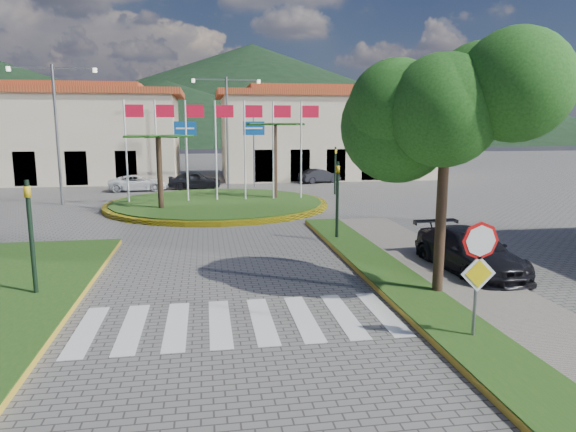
{
  "coord_description": "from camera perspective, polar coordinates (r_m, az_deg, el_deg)",
  "views": [
    {
      "loc": [
        -0.64,
        -7.56,
        4.57
      ],
      "look_at": [
        1.87,
        8.0,
        1.8
      ],
      "focal_mm": 32.0,
      "sensor_mm": 36.0,
      "label": 1
    }
  ],
  "objects": [
    {
      "name": "traffic_light_left",
      "position": [
        15.02,
        -26.69,
        -1.19
      ],
      "size": [
        0.15,
        0.18,
        3.2
      ],
      "color": "black",
      "rests_on": "ground"
    },
    {
      "name": "crosswalk",
      "position": [
        12.45,
        -5.7,
        -11.6
      ],
      "size": [
        8.0,
        3.0,
        0.01
      ],
      "primitive_type": "cube",
      "color": "silver",
      "rests_on": "ground"
    },
    {
      "name": "building_left",
      "position": [
        47.49,
        -25.79,
        8.19
      ],
      "size": [
        23.32,
        9.54,
        8.05
      ],
      "color": "beige",
      "rests_on": "ground"
    },
    {
      "name": "hill_far_east",
      "position": [
        159.17,
        17.52,
        11.12
      ],
      "size": [
        120.0,
        120.0,
        18.0
      ],
      "primitive_type": "cone",
      "color": "black",
      "rests_on": "ground"
    },
    {
      "name": "direction_sign_east",
      "position": [
        38.72,
        -3.82,
        8.41
      ],
      "size": [
        1.6,
        0.14,
        5.2
      ],
      "color": "slate",
      "rests_on": "ground"
    },
    {
      "name": "car_dark_a",
      "position": [
        38.43,
        -10.34,
        3.95
      ],
      "size": [
        3.86,
        1.64,
        1.3
      ],
      "primitive_type": "imported",
      "rotation": [
        0.0,
        0.0,
        1.54
      ],
      "color": "black",
      "rests_on": "ground"
    },
    {
      "name": "street_lamp_west",
      "position": [
        32.65,
        -24.32,
        8.97
      ],
      "size": [
        4.8,
        0.16,
        8.0
      ],
      "color": "slate",
      "rests_on": "ground"
    },
    {
      "name": "hill_far_mid",
      "position": [
        168.61,
        -3.94,
        13.5
      ],
      "size": [
        180.0,
        180.0,
        30.0
      ],
      "primitive_type": "cone",
      "color": "black",
      "rests_on": "ground"
    },
    {
      "name": "ground",
      "position": [
        8.86,
        -3.98,
        -21.12
      ],
      "size": [
        160.0,
        160.0,
        0.0
      ],
      "primitive_type": "plane",
      "color": "slate",
      "rests_on": "ground"
    },
    {
      "name": "roundabout_island",
      "position": [
        29.89,
        -7.84,
        1.43
      ],
      "size": [
        12.7,
        12.7,
        6.0
      ],
      "color": "yellow",
      "rests_on": "ground"
    },
    {
      "name": "verge_right",
      "position": [
        11.88,
        19.39,
        -12.79
      ],
      "size": [
        1.6,
        28.0,
        0.18
      ],
      "primitive_type": "cube",
      "color": "#244D16",
      "rests_on": "ground"
    },
    {
      "name": "street_lamp_centre",
      "position": [
        37.6,
        -6.77,
        9.79
      ],
      "size": [
        4.8,
        0.16,
        8.0
      ],
      "color": "slate",
      "rests_on": "ground"
    },
    {
      "name": "hill_near_back",
      "position": [
        137.92,
        -13.32,
        11.14
      ],
      "size": [
        110.0,
        110.0,
        16.0
      ],
      "primitive_type": "cone",
      "color": "black",
      "rests_on": "ground"
    },
    {
      "name": "sidewalk_right",
      "position": [
        12.48,
        24.35,
        -12.07
      ],
      "size": [
        4.0,
        28.0,
        0.15
      ],
      "primitive_type": "cube",
      "color": "gray",
      "rests_on": "ground"
    },
    {
      "name": "car_side_right",
      "position": [
        17.13,
        19.53,
        -3.74
      ],
      "size": [
        2.21,
        4.8,
        1.36
      ],
      "primitive_type": "imported",
      "rotation": [
        0.0,
        0.0,
        0.07
      ],
      "color": "black",
      "rests_on": "ground"
    },
    {
      "name": "deciduous_tree",
      "position": [
        14.0,
        17.25,
        12.01
      ],
      "size": [
        3.6,
        3.6,
        6.8
      ],
      "color": "black",
      "rests_on": "ground"
    },
    {
      "name": "white_van",
      "position": [
        38.15,
        -16.32,
        3.54
      ],
      "size": [
        4.2,
        2.2,
        1.13
      ],
      "primitive_type": "imported",
      "rotation": [
        0.0,
        0.0,
        1.65
      ],
      "color": "white",
      "rests_on": "ground"
    },
    {
      "name": "traffic_light_right",
      "position": [
        20.4,
        5.51,
        2.52
      ],
      "size": [
        0.15,
        0.18,
        3.2
      ],
      "color": "black",
      "rests_on": "ground"
    },
    {
      "name": "direction_sign_west",
      "position": [
        38.57,
        -11.31,
        8.24
      ],
      "size": [
        1.6,
        0.14,
        5.2
      ],
      "color": "slate",
      "rests_on": "ground"
    },
    {
      "name": "car_dark_b",
      "position": [
        41.93,
        3.51,
        4.47
      ],
      "size": [
        3.64,
        2.31,
        1.13
      ],
      "primitive_type": "imported",
      "rotation": [
        0.0,
        0.0,
        1.92
      ],
      "color": "black",
      "rests_on": "ground"
    },
    {
      "name": "traffic_light_far",
      "position": [
        34.76,
        5.27,
        5.59
      ],
      "size": [
        0.18,
        0.15,
        3.2
      ],
      "color": "black",
      "rests_on": "ground"
    },
    {
      "name": "stop_sign",
      "position": [
        11.37,
        20.42,
        -4.83
      ],
      "size": [
        0.8,
        0.11,
        2.65
      ],
      "color": "slate",
      "rests_on": "ground"
    },
    {
      "name": "building_right",
      "position": [
        46.79,
        4.02,
        9.13
      ],
      "size": [
        19.08,
        9.54,
        8.05
      ],
      "color": "beige",
      "rests_on": "ground"
    }
  ]
}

